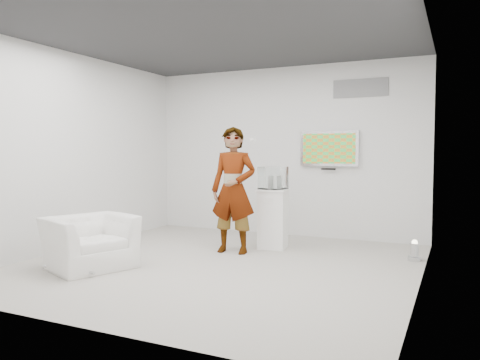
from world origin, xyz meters
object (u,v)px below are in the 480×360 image
(tv, at_px, (329,149))
(armchair, at_px, (90,242))
(person, at_px, (233,190))
(pedestal, at_px, (273,219))
(floor_uplight, at_px, (414,251))

(tv, height_order, armchair, tv)
(person, relative_size, pedestal, 2.03)
(tv, bearing_deg, pedestal, -116.38)
(tv, xyz_separation_m, floor_uplight, (1.49, -1.15, -1.41))
(armchair, xyz_separation_m, floor_uplight, (3.76, 2.17, -0.20))
(person, height_order, armchair, person)
(armchair, distance_m, pedestal, 2.75)
(tv, distance_m, floor_uplight, 2.35)
(floor_uplight, bearing_deg, person, -167.16)
(tv, relative_size, floor_uplight, 3.64)
(armchair, distance_m, floor_uplight, 4.35)
(pedestal, bearing_deg, person, -126.82)
(person, distance_m, pedestal, 0.83)
(tv, relative_size, pedestal, 1.09)
(tv, xyz_separation_m, person, (-0.99, -1.72, -0.62))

